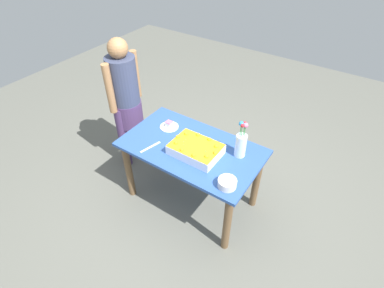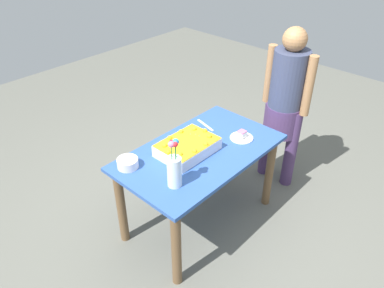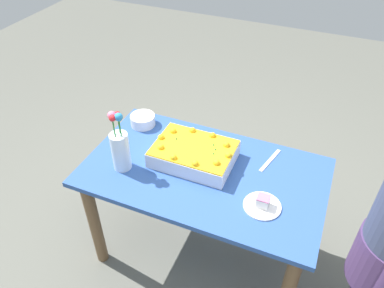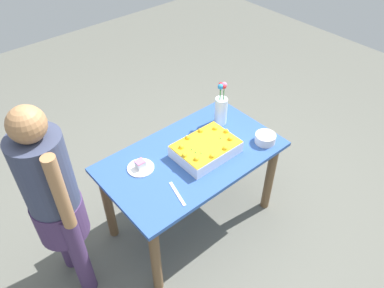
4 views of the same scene
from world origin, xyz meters
TOP-DOWN VIEW (x-y plane):
  - ground_plane at (0.00, 0.00)m, footprint 8.00×8.00m
  - dining_table at (0.00, 0.00)m, footprint 1.29×0.75m
  - sheet_cake at (-0.08, 0.05)m, footprint 0.44×0.31m
  - serving_plate_with_slice at (0.35, -0.13)m, footprint 0.18×0.18m
  - cake_knife at (0.31, 0.22)m, footprint 0.07×0.22m
  - flower_vase at (-0.42, -0.14)m, footprint 0.10×0.10m
  - fruit_bowl at (-0.50, 0.24)m, footprint 0.15×0.15m
  - person_standing at (0.95, -0.15)m, footprint 0.31×0.45m

SIDE VIEW (x-z plane):
  - ground_plane at x=0.00m, z-range 0.00..0.00m
  - dining_table at x=0.00m, z-range 0.23..0.96m
  - cake_knife at x=0.31m, z-range 0.72..0.73m
  - serving_plate_with_slice at x=0.35m, z-range 0.71..0.77m
  - fruit_bowl at x=-0.50m, z-range 0.72..0.79m
  - sheet_cake at x=-0.08m, z-range 0.71..0.83m
  - person_standing at x=0.95m, z-range 0.11..1.60m
  - flower_vase at x=-0.42m, z-range 0.68..1.04m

